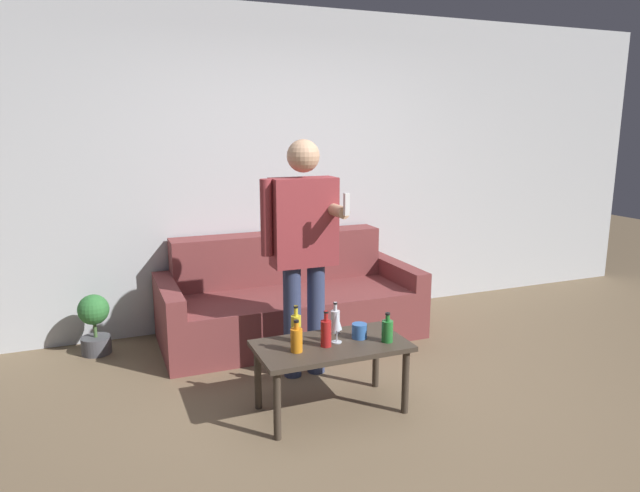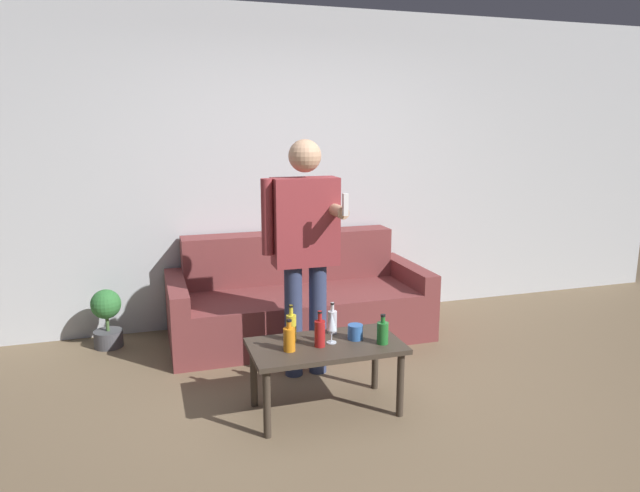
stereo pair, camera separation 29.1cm
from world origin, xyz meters
The scene contains 13 objects.
ground_plane centered at (0.00, 0.00, 0.00)m, with size 16.00×16.00×0.00m, color #756047.
wall_back centered at (0.00, 2.17, 1.35)m, with size 8.00×0.06×2.70m.
couch centered at (-0.04, 1.72, 0.29)m, with size 2.10×0.91×0.82m.
coffee_table centered at (-0.23, 0.38, 0.38)m, with size 0.92×0.49×0.44m.
bottle_orange centered at (0.10, 0.28, 0.51)m, with size 0.07×0.07×0.18m.
bottle_green centered at (-0.41, 0.49, 0.53)m, with size 0.06×0.06×0.23m.
bottle_dark centered at (-0.13, 0.54, 0.52)m, with size 0.06×0.06×0.20m.
bottle_yellow centered at (-0.27, 0.35, 0.52)m, with size 0.06×0.06×0.22m.
bottle_red centered at (-0.46, 0.34, 0.51)m, with size 0.07×0.07×0.19m.
wine_glass_near centered at (-0.19, 0.38, 0.57)m, with size 0.06×0.06×0.19m.
cup_on_table centered at (-0.03, 0.40, 0.48)m, with size 0.09×0.09×0.09m.
person_standing_front centered at (-0.20, 0.94, 0.96)m, with size 0.52×0.43×1.64m.
potted_plant centered at (-1.55, 1.88, 0.25)m, with size 0.23×0.23×0.47m.
Camera 1 is at (-1.50, -2.60, 1.72)m, focal length 32.00 mm.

